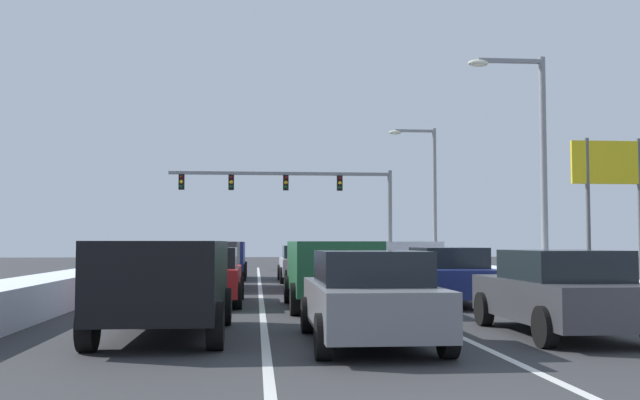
{
  "coord_description": "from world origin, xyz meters",
  "views": [
    {
      "loc": [
        -1.87,
        -5.54,
        1.65
      ],
      "look_at": [
        0.58,
        22.41,
        3.26
      ],
      "focal_mm": 41.27,
      "sensor_mm": 36.0,
      "label": 1
    }
  ],
  "objects_px": {
    "sedan_maroon_center_lane_third": "(316,268)",
    "sedan_gray_center_lane_nearest": "(369,297)",
    "suv_green_center_lane_second": "(330,268)",
    "suv_navy_left_lane_fourth": "(222,256)",
    "sedan_tan_right_lane_fourth": "(369,262)",
    "suv_white_right_lane_third": "(400,260)",
    "suv_black_left_lane_nearest": "(166,278)",
    "sedan_navy_right_lane_second": "(447,275)",
    "suv_charcoal_left_lane_third": "(211,260)",
    "sedan_red_left_lane_second": "(205,276)",
    "sedan_charcoal_right_lane_nearest": "(560,292)",
    "roadside_sign_right": "(613,178)",
    "street_lamp_right_near": "(533,150)",
    "sedan_silver_center_lane_fourth": "(303,263)",
    "street_lamp_right_mid": "(428,185)",
    "traffic_light_gantry": "(307,191)"
  },
  "relations": [
    {
      "from": "suv_navy_left_lane_fourth",
      "to": "street_lamp_right_near",
      "type": "distance_m",
      "value": 14.78
    },
    {
      "from": "street_lamp_right_near",
      "to": "suv_white_right_lane_third",
      "type": "bearing_deg",
      "value": 152.95
    },
    {
      "from": "sedan_navy_right_lane_second",
      "to": "suv_black_left_lane_nearest",
      "type": "height_order",
      "value": "suv_black_left_lane_nearest"
    },
    {
      "from": "sedan_charcoal_right_lane_nearest",
      "to": "sedan_navy_right_lane_second",
      "type": "distance_m",
      "value": 6.59
    },
    {
      "from": "roadside_sign_right",
      "to": "sedan_tan_right_lane_fourth",
      "type": "bearing_deg",
      "value": 140.88
    },
    {
      "from": "suv_black_left_lane_nearest",
      "to": "sedan_maroon_center_lane_third",
      "type": "bearing_deg",
      "value": 73.27
    },
    {
      "from": "suv_black_left_lane_nearest",
      "to": "suv_charcoal_left_lane_third",
      "type": "bearing_deg",
      "value": 90.11
    },
    {
      "from": "suv_green_center_lane_second",
      "to": "suv_black_left_lane_nearest",
      "type": "xyz_separation_m",
      "value": [
        -3.42,
        -5.19,
        0.0
      ]
    },
    {
      "from": "suv_white_right_lane_third",
      "to": "suv_black_left_lane_nearest",
      "type": "height_order",
      "value": "same"
    },
    {
      "from": "suv_black_left_lane_nearest",
      "to": "street_lamp_right_near",
      "type": "xyz_separation_m",
      "value": [
        10.78,
        10.59,
        3.72
      ]
    },
    {
      "from": "sedan_navy_right_lane_second",
      "to": "suv_navy_left_lane_fourth",
      "type": "xyz_separation_m",
      "value": [
        -6.57,
        13.92,
        0.25
      ]
    },
    {
      "from": "sedan_maroon_center_lane_third",
      "to": "suv_black_left_lane_nearest",
      "type": "relative_size",
      "value": 0.92
    },
    {
      "from": "street_lamp_right_near",
      "to": "sedan_maroon_center_lane_third",
      "type": "bearing_deg",
      "value": 168.42
    },
    {
      "from": "street_lamp_right_near",
      "to": "street_lamp_right_mid",
      "type": "distance_m",
      "value": 16.15
    },
    {
      "from": "sedan_gray_center_lane_nearest",
      "to": "sedan_silver_center_lane_fourth",
      "type": "relative_size",
      "value": 1.0
    },
    {
      "from": "suv_black_left_lane_nearest",
      "to": "street_lamp_right_near",
      "type": "relative_size",
      "value": 0.62
    },
    {
      "from": "sedan_gray_center_lane_nearest",
      "to": "traffic_light_gantry",
      "type": "distance_m",
      "value": 34.34
    },
    {
      "from": "suv_green_center_lane_second",
      "to": "suv_white_right_lane_third",
      "type": "bearing_deg",
      "value": 66.54
    },
    {
      "from": "suv_black_left_lane_nearest",
      "to": "suv_white_right_lane_third",
      "type": "bearing_deg",
      "value": 62.25
    },
    {
      "from": "sedan_silver_center_lane_fourth",
      "to": "sedan_red_left_lane_second",
      "type": "height_order",
      "value": "same"
    },
    {
      "from": "sedan_tan_right_lane_fourth",
      "to": "roadside_sign_right",
      "type": "xyz_separation_m",
      "value": [
        8.13,
        -6.61,
        3.25
      ]
    },
    {
      "from": "suv_green_center_lane_second",
      "to": "sedan_navy_right_lane_second",
      "type": "bearing_deg",
      "value": 16.96
    },
    {
      "from": "suv_green_center_lane_second",
      "to": "sedan_silver_center_lane_fourth",
      "type": "relative_size",
      "value": 1.09
    },
    {
      "from": "sedan_navy_right_lane_second",
      "to": "street_lamp_right_mid",
      "type": "xyz_separation_m",
      "value": [
        4.41,
        20.57,
        4.02
      ]
    },
    {
      "from": "sedan_maroon_center_lane_third",
      "to": "street_lamp_right_near",
      "type": "height_order",
      "value": "street_lamp_right_near"
    },
    {
      "from": "sedan_tan_right_lane_fourth",
      "to": "suv_black_left_lane_nearest",
      "type": "xyz_separation_m",
      "value": [
        -6.61,
        -19.52,
        0.25
      ]
    },
    {
      "from": "suv_black_left_lane_nearest",
      "to": "sedan_navy_right_lane_second",
      "type": "bearing_deg",
      "value": 42.88
    },
    {
      "from": "suv_green_center_lane_second",
      "to": "suv_navy_left_lane_fourth",
      "type": "height_order",
      "value": "same"
    },
    {
      "from": "suv_black_left_lane_nearest",
      "to": "suv_navy_left_lane_fourth",
      "type": "distance_m",
      "value": 20.09
    },
    {
      "from": "suv_black_left_lane_nearest",
      "to": "suv_navy_left_lane_fourth",
      "type": "relative_size",
      "value": 1.0
    },
    {
      "from": "suv_charcoal_left_lane_third",
      "to": "sedan_red_left_lane_second",
      "type": "bearing_deg",
      "value": -87.81
    },
    {
      "from": "sedan_navy_right_lane_second",
      "to": "traffic_light_gantry",
      "type": "distance_m",
      "value": 26.99
    },
    {
      "from": "suv_white_right_lane_third",
      "to": "roadside_sign_right",
      "type": "distance_m",
      "value": 8.61
    },
    {
      "from": "suv_white_right_lane_third",
      "to": "suv_black_left_lane_nearest",
      "type": "bearing_deg",
      "value": -117.75
    },
    {
      "from": "sedan_maroon_center_lane_third",
      "to": "sedan_red_left_lane_second",
      "type": "bearing_deg",
      "value": -122.44
    },
    {
      "from": "sedan_maroon_center_lane_third",
      "to": "sedan_silver_center_lane_fourth",
      "type": "distance_m",
      "value": 5.68
    },
    {
      "from": "sedan_tan_right_lane_fourth",
      "to": "suv_green_center_lane_second",
      "type": "distance_m",
      "value": 14.68
    },
    {
      "from": "sedan_silver_center_lane_fourth",
      "to": "street_lamp_right_near",
      "type": "relative_size",
      "value": 0.57
    },
    {
      "from": "sedan_red_left_lane_second",
      "to": "street_lamp_right_near",
      "type": "relative_size",
      "value": 0.57
    },
    {
      "from": "sedan_tan_right_lane_fourth",
      "to": "suv_green_center_lane_second",
      "type": "height_order",
      "value": "suv_green_center_lane_second"
    },
    {
      "from": "sedan_red_left_lane_second",
      "to": "suv_charcoal_left_lane_third",
      "type": "bearing_deg",
      "value": 92.19
    },
    {
      "from": "sedan_silver_center_lane_fourth",
      "to": "suv_black_left_lane_nearest",
      "type": "relative_size",
      "value": 0.92
    },
    {
      "from": "sedan_gray_center_lane_nearest",
      "to": "sedan_red_left_lane_second",
      "type": "relative_size",
      "value": 1.0
    },
    {
      "from": "sedan_silver_center_lane_fourth",
      "to": "suv_charcoal_left_lane_third",
      "type": "distance_m",
      "value": 5.63
    },
    {
      "from": "sedan_tan_right_lane_fourth",
      "to": "street_lamp_right_near",
      "type": "distance_m",
      "value": 10.62
    },
    {
      "from": "sedan_maroon_center_lane_third",
      "to": "sedan_gray_center_lane_nearest",
      "type": "bearing_deg",
      "value": -90.98
    },
    {
      "from": "sedan_silver_center_lane_fourth",
      "to": "traffic_light_gantry",
      "type": "height_order",
      "value": "traffic_light_gantry"
    },
    {
      "from": "suv_white_right_lane_third",
      "to": "sedan_maroon_center_lane_third",
      "type": "height_order",
      "value": "suv_white_right_lane_third"
    },
    {
      "from": "roadside_sign_right",
      "to": "sedan_maroon_center_lane_third",
      "type": "bearing_deg",
      "value": -175.66
    },
    {
      "from": "sedan_navy_right_lane_second",
      "to": "suv_navy_left_lane_fourth",
      "type": "distance_m",
      "value": 15.39
    }
  ]
}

